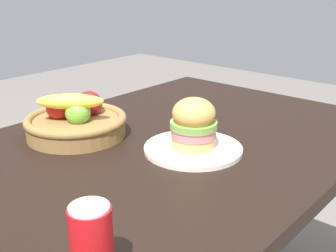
{
  "coord_description": "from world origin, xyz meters",
  "views": [
    {
      "loc": [
        -0.79,
        -0.72,
        1.19
      ],
      "look_at": [
        0.02,
        -0.03,
        0.81
      ],
      "focal_mm": 45.58,
      "sensor_mm": 36.0,
      "label": 1
    }
  ],
  "objects_px": {
    "soda_can": "(92,244)",
    "fruit_basket": "(76,121)",
    "sandwich": "(194,123)",
    "plate": "(193,149)"
  },
  "relations": [
    {
      "from": "plate",
      "to": "fruit_basket",
      "type": "bearing_deg",
      "value": 111.7
    },
    {
      "from": "soda_can",
      "to": "fruit_basket",
      "type": "xyz_separation_m",
      "value": [
        0.37,
        0.52,
        -0.02
      ]
    },
    {
      "from": "soda_can",
      "to": "fruit_basket",
      "type": "bearing_deg",
      "value": 54.66
    },
    {
      "from": "soda_can",
      "to": "fruit_basket",
      "type": "height_order",
      "value": "fruit_basket"
    },
    {
      "from": "soda_can",
      "to": "fruit_basket",
      "type": "distance_m",
      "value": 0.63
    },
    {
      "from": "sandwich",
      "to": "plate",
      "type": "bearing_deg",
      "value": 0.0
    },
    {
      "from": "sandwich",
      "to": "soda_can",
      "type": "bearing_deg",
      "value": -158.95
    },
    {
      "from": "sandwich",
      "to": "soda_can",
      "type": "distance_m",
      "value": 0.53
    },
    {
      "from": "plate",
      "to": "soda_can",
      "type": "xyz_separation_m",
      "value": [
        -0.49,
        -0.19,
        0.06
      ]
    },
    {
      "from": "plate",
      "to": "fruit_basket",
      "type": "height_order",
      "value": "fruit_basket"
    }
  ]
}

